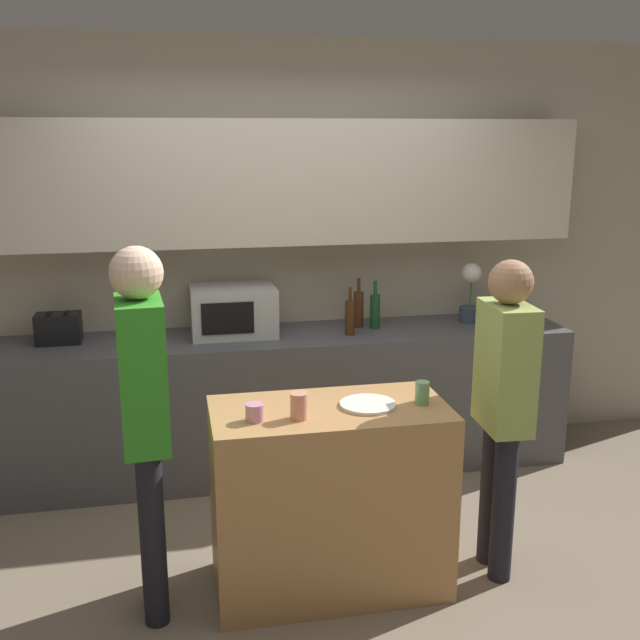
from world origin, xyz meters
The scene contains 16 objects.
ground_plane centered at (0.00, 0.00, 0.00)m, with size 14.00×14.00×0.00m, color #7F705B.
back_wall centered at (0.00, 1.66, 1.54)m, with size 6.40×0.40×2.70m.
back_counter centered at (0.00, 1.39, 0.45)m, with size 3.60×0.62×0.90m.
kitchen_island centered at (0.00, 0.07, 0.45)m, with size 1.09×0.55×0.90m.
microwave centered at (-0.31, 1.47, 1.05)m, with size 0.52×0.39×0.30m.
toaster centered at (-1.35, 1.47, 0.99)m, with size 0.26×0.16×0.18m.
potted_plant centered at (1.25, 1.47, 1.09)m, with size 0.14×0.14×0.39m.
bottle_0 centered at (0.39, 1.31, 1.01)m, with size 0.06×0.06×0.30m.
bottle_1 centered at (0.49, 1.48, 1.02)m, with size 0.06×0.06×0.32m.
bottle_2 centered at (0.59, 1.43, 1.01)m, with size 0.06×0.06×0.31m.
plate_on_island centered at (0.17, 0.06, 0.91)m, with size 0.26×0.26×0.01m.
cup_0 centered at (-0.16, -0.03, 0.96)m, with size 0.08×0.08×0.12m.
cup_1 centered at (0.43, 0.03, 0.96)m, with size 0.07×0.07×0.11m.
cup_2 centered at (-0.35, -0.02, 0.94)m, with size 0.08×0.08×0.08m.
person_left centered at (0.83, 0.03, 0.92)m, with size 0.21×0.35×1.56m.
person_center centered at (-0.82, 0.01, 1.00)m, with size 0.22×0.35×1.68m.
Camera 1 is at (-0.68, -3.06, 2.12)m, focal length 42.00 mm.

